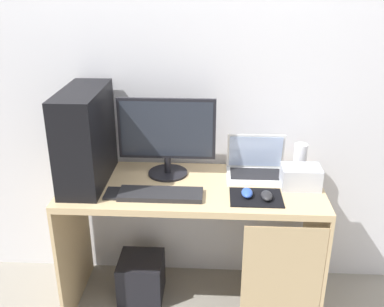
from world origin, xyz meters
name	(u,v)px	position (x,y,z in m)	size (l,w,h in m)	color
ground_plane	(192,300)	(0.00, 0.00, 0.00)	(8.00, 8.00, 0.00)	gray
wall_back	(196,71)	(0.00, 0.32, 1.30)	(4.00, 0.05, 2.60)	silver
desk	(196,213)	(0.02, -0.01, 0.60)	(1.37, 0.56, 0.76)	tan
pc_tower	(85,137)	(-0.55, 0.02, 1.02)	(0.20, 0.49, 0.50)	black
monitor	(167,136)	(-0.14, 0.12, 0.99)	(0.52, 0.22, 0.44)	black
laptop	(256,168)	(0.34, 0.14, 0.81)	(0.32, 0.23, 0.22)	white
speaker	(300,159)	(0.58, 0.17, 0.85)	(0.07, 0.07, 0.18)	silver
projector	(301,177)	(0.56, 0.01, 0.82)	(0.20, 0.14, 0.11)	#B7BCC6
keyboard	(161,194)	(-0.15, -0.13, 0.78)	(0.42, 0.14, 0.02)	#232326
mousepad	(256,197)	(0.33, -0.12, 0.77)	(0.26, 0.20, 0.01)	black
mouse_left	(247,193)	(0.28, -0.11, 0.79)	(0.06, 0.10, 0.03)	#2D51B2
mouse_right	(267,196)	(0.38, -0.14, 0.79)	(0.06, 0.10, 0.03)	#232326
cell_phone	(112,193)	(-0.40, -0.13, 0.77)	(0.07, 0.13, 0.01)	#232326
subwoofer	(141,277)	(-0.30, 0.03, 0.13)	(0.26, 0.26, 0.26)	black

